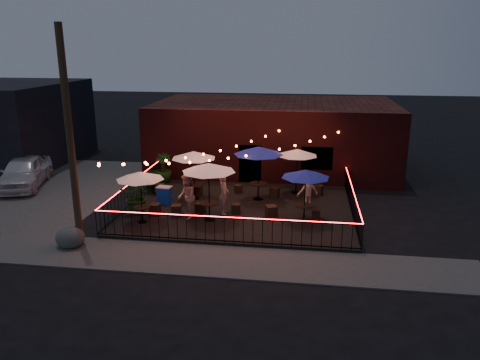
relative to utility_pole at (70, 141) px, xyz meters
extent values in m
plane|color=black|center=(5.40, 2.60, -4.00)|extent=(110.00, 110.00, 0.00)
cube|color=black|center=(5.40, 4.60, -3.92)|extent=(10.00, 8.00, 0.15)
cube|color=#3D3B38|center=(5.40, -0.65, -3.98)|extent=(18.00, 2.50, 0.05)
cube|color=#3D3B38|center=(-6.60, 6.60, -3.99)|extent=(11.00, 12.00, 0.02)
cube|color=#39100F|center=(6.40, 12.60, -2.00)|extent=(14.00, 8.00, 4.00)
cube|color=black|center=(5.40, 8.72, -2.90)|extent=(1.20, 0.24, 2.20)
cube|color=black|center=(8.90, 8.72, -2.40)|extent=(1.60, 0.24, 1.20)
cylinder|color=#342615|center=(0.00, 0.00, 0.00)|extent=(0.26, 0.26, 8.00)
cube|color=black|center=(5.40, 0.60, -3.77)|extent=(10.00, 0.04, 0.04)
cube|color=black|center=(5.40, 0.60, -2.85)|extent=(10.00, 0.04, 0.04)
cube|color=red|center=(5.40, 0.60, -2.82)|extent=(10.00, 0.03, 0.02)
cube|color=black|center=(0.40, 4.60, -3.77)|extent=(0.04, 8.00, 0.04)
cube|color=black|center=(0.40, 4.60, -2.85)|extent=(0.04, 8.00, 0.04)
cube|color=red|center=(0.40, 4.60, -2.82)|extent=(0.03, 8.00, 0.02)
cube|color=black|center=(10.40, 4.60, -3.77)|extent=(0.04, 8.00, 0.04)
cube|color=black|center=(10.40, 4.60, -2.85)|extent=(0.04, 8.00, 0.04)
cube|color=red|center=(10.40, 4.60, -2.82)|extent=(0.03, 8.00, 0.02)
cylinder|color=black|center=(1.66, 2.23, -3.84)|extent=(0.39, 0.39, 0.03)
cylinder|color=black|center=(1.66, 2.23, -3.52)|extent=(0.05, 0.05, 0.64)
cylinder|color=black|center=(1.66, 2.23, -3.19)|extent=(0.72, 0.72, 0.04)
cylinder|color=black|center=(1.66, 2.23, -2.78)|extent=(0.04, 0.04, 2.15)
cone|color=white|center=(1.66, 2.23, -1.84)|extent=(2.20, 2.20, 0.31)
cylinder|color=black|center=(3.10, 5.54, -3.84)|extent=(0.42, 0.42, 0.03)
cylinder|color=black|center=(3.10, 5.54, -3.49)|extent=(0.06, 0.06, 0.69)
cylinder|color=black|center=(3.10, 5.54, -3.14)|extent=(0.77, 0.77, 0.04)
cylinder|color=black|center=(3.10, 5.54, -2.70)|extent=(0.04, 0.04, 2.31)
cone|color=white|center=(3.10, 5.54, -1.69)|extent=(2.55, 2.55, 0.34)
cylinder|color=black|center=(4.38, 2.86, -3.83)|extent=(0.45, 0.45, 0.03)
cylinder|color=black|center=(4.38, 2.86, -3.47)|extent=(0.06, 0.06, 0.73)
cylinder|color=black|center=(4.38, 2.86, -3.10)|extent=(0.82, 0.82, 0.04)
cylinder|color=black|center=(4.38, 2.86, -2.63)|extent=(0.04, 0.04, 2.45)
cone|color=white|center=(4.38, 2.86, -1.56)|extent=(2.30, 2.30, 0.36)
cylinder|color=black|center=(6.12, 5.85, -3.83)|extent=(0.47, 0.47, 0.03)
cylinder|color=black|center=(6.12, 5.85, -3.46)|extent=(0.06, 0.06, 0.77)
cylinder|color=black|center=(6.12, 5.85, -3.06)|extent=(0.85, 0.85, 0.04)
cylinder|color=black|center=(6.12, 5.85, -2.57)|extent=(0.05, 0.05, 2.55)
cone|color=navy|center=(6.12, 5.85, -1.46)|extent=(2.36, 2.36, 0.37)
cylinder|color=black|center=(8.32, 3.34, -3.84)|extent=(0.40, 0.40, 0.03)
cylinder|color=black|center=(8.32, 3.34, -3.51)|extent=(0.05, 0.05, 0.66)
cylinder|color=black|center=(8.32, 3.34, -3.18)|extent=(0.73, 0.73, 0.04)
cylinder|color=black|center=(8.32, 3.34, -2.76)|extent=(0.04, 0.04, 2.19)
cone|color=navy|center=(8.32, 3.34, -1.80)|extent=(2.46, 2.46, 0.32)
cylinder|color=black|center=(7.89, 7.15, -3.84)|extent=(0.40, 0.40, 0.03)
cylinder|color=black|center=(7.89, 7.15, -3.51)|extent=(0.06, 0.06, 0.66)
cylinder|color=black|center=(7.89, 7.15, -3.17)|extent=(0.74, 0.74, 0.04)
cylinder|color=black|center=(7.89, 7.15, -2.75)|extent=(0.04, 0.04, 2.21)
cone|color=white|center=(7.89, 7.15, -1.78)|extent=(2.67, 2.67, 0.32)
cube|color=black|center=(1.90, 3.17, -3.61)|extent=(0.45, 0.45, 0.48)
cube|color=black|center=(2.87, 3.11, -3.60)|extent=(0.49, 0.49, 0.50)
cube|color=black|center=(1.21, 6.07, -3.61)|extent=(0.52, 0.52, 0.49)
cube|color=black|center=(3.14, 6.00, -3.61)|extent=(0.46, 0.46, 0.48)
cube|color=black|center=(3.82, 3.61, -3.62)|extent=(0.43, 0.43, 0.47)
cube|color=black|center=(5.35, 3.85, -3.64)|extent=(0.36, 0.36, 0.42)
cube|color=black|center=(5.04, 6.75, -3.65)|extent=(0.45, 0.45, 0.40)
cube|color=black|center=(6.89, 6.27, -3.61)|extent=(0.50, 0.50, 0.48)
cube|color=black|center=(6.93, 3.54, -3.59)|extent=(0.57, 0.57, 0.52)
cube|color=black|center=(8.83, 3.62, -3.65)|extent=(0.35, 0.35, 0.41)
cube|color=black|center=(8.34, 6.92, -3.62)|extent=(0.48, 0.48, 0.46)
cube|color=black|center=(8.97, 6.97, -3.60)|extent=(0.53, 0.53, 0.49)
imported|color=tan|center=(4.84, 3.74, -2.97)|extent=(0.50, 0.69, 1.76)
imported|color=tan|center=(3.39, 2.92, -2.88)|extent=(0.98, 1.11, 1.94)
imported|color=tan|center=(8.45, 5.18, -3.08)|extent=(1.13, 0.90, 1.54)
imported|color=#0F3A0A|center=(1.12, 3.24, -3.10)|extent=(1.45, 1.29, 1.50)
imported|color=#153A0B|center=(0.80, 6.05, -3.23)|extent=(0.76, 0.65, 1.25)
imported|color=#0E3D0C|center=(0.80, 8.07, -3.07)|extent=(1.02, 1.02, 1.55)
cube|color=blue|center=(1.91, 4.57, -3.45)|extent=(0.65, 0.50, 0.80)
cube|color=silver|center=(1.91, 4.57, -3.03)|extent=(0.70, 0.55, 0.05)
ellipsoid|color=#494A45|center=(-0.26, -0.25, -3.61)|extent=(1.15, 1.03, 0.77)
imported|color=silver|center=(-6.39, 6.68, -3.19)|extent=(3.20, 5.10, 1.62)
imported|color=#A4A5AC|center=(-7.71, 9.86, -3.29)|extent=(3.79, 4.37, 1.42)
camera|label=1|loc=(8.23, -15.27, 3.28)|focal=35.00mm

